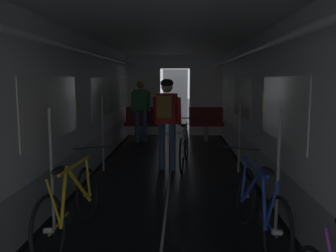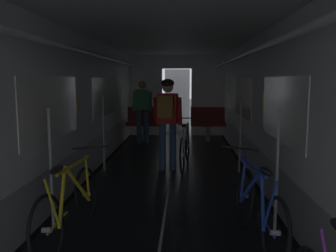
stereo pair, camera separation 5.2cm
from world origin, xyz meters
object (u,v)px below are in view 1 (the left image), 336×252
at_px(bicycle_blue, 259,207).
at_px(person_cyclist_aisle, 167,114).
at_px(person_standing_near_bench, 141,107).
at_px(bench_seat_far_left, 142,120).
at_px(bicycle_white_in_aisle, 184,148).
at_px(bicycle_yellow, 71,206).
at_px(bench_seat_far_right, 206,121).

xyz_separation_m(bicycle_blue, person_cyclist_aisle, (-1.09, 2.91, 0.69)).
distance_m(person_cyclist_aisle, person_standing_near_bench, 3.05).
bearing_deg(bench_seat_far_left, person_standing_near_bench, -89.59).
xyz_separation_m(bicycle_white_in_aisle, person_standing_near_bench, (-1.16, 2.67, 0.59)).
relative_size(bench_seat_far_left, person_standing_near_bench, 0.58).
bearing_deg(person_standing_near_bench, bicycle_blue, -71.87).
bearing_deg(person_cyclist_aisle, bench_seat_far_left, 104.07).
xyz_separation_m(bicycle_yellow, bicycle_blue, (1.99, 0.04, -0.00)).
relative_size(bicycle_yellow, person_standing_near_bench, 1.00).
relative_size(bicycle_white_in_aisle, person_standing_near_bench, 1.00).
height_order(bicycle_blue, person_standing_near_bench, person_standing_near_bench).
distance_m(bench_seat_far_left, bicycle_blue, 6.52).
distance_m(bench_seat_far_left, person_standing_near_bench, 0.55).
bearing_deg(bench_seat_far_right, bicycle_blue, -88.91).
relative_size(bicycle_yellow, bicycle_white_in_aisle, 1.00).
bearing_deg(person_cyclist_aisle, bicycle_yellow, -106.94).
bearing_deg(bicycle_white_in_aisle, bicycle_yellow, -110.95).
height_order(bench_seat_far_right, person_standing_near_bench, person_standing_near_bench).
bearing_deg(bicycle_yellow, bicycle_blue, 1.17).
distance_m(bicycle_blue, person_standing_near_bench, 6.18).
bearing_deg(bicycle_white_in_aisle, person_cyclist_aisle, -141.53).
distance_m(bicycle_blue, bicycle_white_in_aisle, 3.27).
distance_m(bench_seat_far_left, bench_seat_far_right, 1.80).
bearing_deg(bench_seat_far_right, bicycle_white_in_aisle, -101.81).
bearing_deg(person_cyclist_aisle, person_standing_near_bench, 105.74).
relative_size(bench_seat_far_left, bench_seat_far_right, 1.00).
bearing_deg(bench_seat_far_left, bench_seat_far_right, 0.00).
distance_m(bench_seat_far_right, bicycle_yellow, 6.54).
bearing_deg(bicycle_white_in_aisle, bench_seat_far_left, 110.88).
distance_m(bicycle_white_in_aisle, person_standing_near_bench, 2.97).
distance_m(bench_seat_far_right, bicycle_blue, 6.23).
height_order(person_cyclist_aisle, person_standing_near_bench, person_cyclist_aisle).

